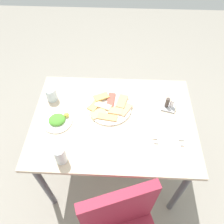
{
  "coord_description": "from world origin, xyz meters",
  "views": [
    {
      "loc": [
        -0.03,
        0.88,
        1.91
      ],
      "look_at": [
        0.01,
        -0.04,
        0.77
      ],
      "focal_mm": 35.63,
      "sensor_mm": 36.0,
      "label": 1
    }
  ],
  "objects_px": {
    "salad_plate_greens": "(58,120)",
    "soda_can": "(60,155)",
    "pide_platter": "(110,107)",
    "condiment_caddy": "(169,105)",
    "dining_table": "(114,127)",
    "drinking_glass": "(51,94)",
    "fork": "(168,138)",
    "spoon": "(169,144)",
    "paper_napkin": "(168,141)"
  },
  "relations": [
    {
      "from": "salad_plate_greens",
      "to": "soda_can",
      "type": "relative_size",
      "value": 1.58
    },
    {
      "from": "pide_platter",
      "to": "condiment_caddy",
      "type": "xyz_separation_m",
      "value": [
        -0.4,
        -0.03,
        0.02
      ]
    },
    {
      "from": "condiment_caddy",
      "to": "dining_table",
      "type": "bearing_deg",
      "value": 17.52
    },
    {
      "from": "pide_platter",
      "to": "drinking_glass",
      "type": "distance_m",
      "value": 0.42
    },
    {
      "from": "dining_table",
      "to": "fork",
      "type": "bearing_deg",
      "value": 158.02
    },
    {
      "from": "drinking_glass",
      "to": "soda_can",
      "type": "bearing_deg",
      "value": 108.27
    },
    {
      "from": "salad_plate_greens",
      "to": "drinking_glass",
      "type": "height_order",
      "value": "drinking_glass"
    },
    {
      "from": "salad_plate_greens",
      "to": "fork",
      "type": "xyz_separation_m",
      "value": [
        -0.71,
        0.1,
        -0.01
      ]
    },
    {
      "from": "spoon",
      "to": "soda_can",
      "type": "bearing_deg",
      "value": 15.34
    },
    {
      "from": "soda_can",
      "to": "spoon",
      "type": "bearing_deg",
      "value": -167.86
    },
    {
      "from": "pide_platter",
      "to": "spoon",
      "type": "xyz_separation_m",
      "value": [
        -0.37,
        0.26,
        -0.01
      ]
    },
    {
      "from": "soda_can",
      "to": "paper_napkin",
      "type": "xyz_separation_m",
      "value": [
        -0.63,
        -0.15,
        -0.06
      ]
    },
    {
      "from": "paper_napkin",
      "to": "spoon",
      "type": "height_order",
      "value": "spoon"
    },
    {
      "from": "salad_plate_greens",
      "to": "fork",
      "type": "distance_m",
      "value": 0.71
    },
    {
      "from": "dining_table",
      "to": "salad_plate_greens",
      "type": "distance_m",
      "value": 0.38
    },
    {
      "from": "paper_napkin",
      "to": "fork",
      "type": "relative_size",
      "value": 0.67
    },
    {
      "from": "soda_can",
      "to": "salad_plate_greens",
      "type": "bearing_deg",
      "value": -74.19
    },
    {
      "from": "dining_table",
      "to": "condiment_caddy",
      "type": "distance_m",
      "value": 0.41
    },
    {
      "from": "fork",
      "to": "soda_can",
      "type": "bearing_deg",
      "value": 16.28
    },
    {
      "from": "paper_napkin",
      "to": "spoon",
      "type": "xyz_separation_m",
      "value": [
        0.0,
        0.02,
        0.0
      ]
    },
    {
      "from": "drinking_glass",
      "to": "condiment_caddy",
      "type": "height_order",
      "value": "drinking_glass"
    },
    {
      "from": "fork",
      "to": "spoon",
      "type": "bearing_deg",
      "value": 91.04
    },
    {
      "from": "drinking_glass",
      "to": "paper_napkin",
      "type": "xyz_separation_m",
      "value": [
        -0.78,
        0.31,
        -0.05
      ]
    },
    {
      "from": "drinking_glass",
      "to": "pide_platter",
      "type": "bearing_deg",
      "value": 170.54
    },
    {
      "from": "pide_platter",
      "to": "spoon",
      "type": "distance_m",
      "value": 0.46
    },
    {
      "from": "pide_platter",
      "to": "condiment_caddy",
      "type": "bearing_deg",
      "value": -176.16
    },
    {
      "from": "drinking_glass",
      "to": "fork",
      "type": "bearing_deg",
      "value": 159.23
    },
    {
      "from": "pide_platter",
      "to": "fork",
      "type": "xyz_separation_m",
      "value": [
        -0.37,
        0.23,
        -0.01
      ]
    },
    {
      "from": "pide_platter",
      "to": "salad_plate_greens",
      "type": "xyz_separation_m",
      "value": [
        0.33,
        0.13,
        0.0
      ]
    },
    {
      "from": "dining_table",
      "to": "condiment_caddy",
      "type": "bearing_deg",
      "value": -162.48
    },
    {
      "from": "dining_table",
      "to": "condiment_caddy",
      "type": "relative_size",
      "value": 9.75
    },
    {
      "from": "condiment_caddy",
      "to": "paper_napkin",
      "type": "bearing_deg",
      "value": 83.68
    },
    {
      "from": "drinking_glass",
      "to": "dining_table",
      "type": "bearing_deg",
      "value": 160.19
    },
    {
      "from": "paper_napkin",
      "to": "spoon",
      "type": "relative_size",
      "value": 0.72
    },
    {
      "from": "drinking_glass",
      "to": "condiment_caddy",
      "type": "bearing_deg",
      "value": 177.11
    },
    {
      "from": "dining_table",
      "to": "fork",
      "type": "xyz_separation_m",
      "value": [
        -0.34,
        0.14,
        0.1
      ]
    },
    {
      "from": "drinking_glass",
      "to": "fork",
      "type": "height_order",
      "value": "drinking_glass"
    },
    {
      "from": "soda_can",
      "to": "condiment_caddy",
      "type": "xyz_separation_m",
      "value": [
        -0.66,
        -0.43,
        -0.03
      ]
    },
    {
      "from": "drinking_glass",
      "to": "spoon",
      "type": "xyz_separation_m",
      "value": [
        -0.78,
        0.33,
        -0.04
      ]
    },
    {
      "from": "paper_napkin",
      "to": "soda_can",
      "type": "bearing_deg",
      "value": 13.7
    },
    {
      "from": "soda_can",
      "to": "paper_napkin",
      "type": "height_order",
      "value": "soda_can"
    },
    {
      "from": "dining_table",
      "to": "drinking_glass",
      "type": "relative_size",
      "value": 11.1
    },
    {
      "from": "pide_platter",
      "to": "spoon",
      "type": "height_order",
      "value": "pide_platter"
    },
    {
      "from": "salad_plate_greens",
      "to": "fork",
      "type": "bearing_deg",
      "value": 171.77
    },
    {
      "from": "salad_plate_greens",
      "to": "paper_napkin",
      "type": "height_order",
      "value": "salad_plate_greens"
    },
    {
      "from": "spoon",
      "to": "drinking_glass",
      "type": "bearing_deg",
      "value": -19.84
    },
    {
      "from": "salad_plate_greens",
      "to": "spoon",
      "type": "xyz_separation_m",
      "value": [
        -0.71,
        0.14,
        -0.01
      ]
    },
    {
      "from": "paper_napkin",
      "to": "spoon",
      "type": "distance_m",
      "value": 0.02
    },
    {
      "from": "drinking_glass",
      "to": "fork",
      "type": "relative_size",
      "value": 0.5
    },
    {
      "from": "spoon",
      "to": "condiment_caddy",
      "type": "relative_size",
      "value": 1.64
    }
  ]
}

